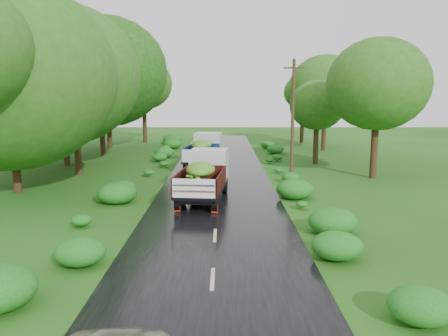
{
  "coord_description": "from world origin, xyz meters",
  "views": [
    {
      "loc": [
        0.31,
        -12.05,
        5.35
      ],
      "look_at": [
        0.36,
        9.54,
        1.7
      ],
      "focal_mm": 35.0,
      "sensor_mm": 36.0,
      "label": 1
    }
  ],
  "objects": [
    {
      "name": "ground",
      "position": [
        0.0,
        0.0,
        0.0
      ],
      "size": [
        120.0,
        120.0,
        0.0
      ],
      "primitive_type": "plane",
      "color": "#1F430E",
      "rests_on": "ground"
    },
    {
      "name": "road",
      "position": [
        0.0,
        5.0,
        0.01
      ],
      "size": [
        6.5,
        80.0,
        0.02
      ],
      "primitive_type": "cube",
      "color": "black",
      "rests_on": "ground"
    },
    {
      "name": "road_lines",
      "position": [
        0.0,
        6.0,
        0.02
      ],
      "size": [
        0.12,
        69.6,
        0.0
      ],
      "color": "#BFB78C",
      "rests_on": "road"
    },
    {
      "name": "truck_near",
      "position": [
        -0.63,
        9.77,
        1.36
      ],
      "size": [
        2.63,
        5.9,
        2.4
      ],
      "rotation": [
        0.0,
        0.0,
        -0.11
      ],
      "color": "black",
      "rests_on": "ground"
    },
    {
      "name": "truck_far",
      "position": [
        -1.06,
        19.87,
        1.37
      ],
      "size": [
        2.8,
        5.99,
        2.43
      ],
      "rotation": [
        0.0,
        0.0,
        -0.14
      ],
      "color": "black",
      "rests_on": "ground"
    },
    {
      "name": "utility_pole",
      "position": [
        4.92,
        16.9,
        3.92
      ],
      "size": [
        1.32,
        0.37,
        7.62
      ],
      "rotation": [
        0.0,
        0.0,
        -0.21
      ],
      "color": "#382616",
      "rests_on": "ground"
    },
    {
      "name": "trees_left",
      "position": [
        -10.7,
        21.65,
        6.75
      ],
      "size": [
        7.25,
        34.42,
        9.72
      ],
      "color": "black",
      "rests_on": "ground"
    },
    {
      "name": "trees_right",
      "position": [
        9.44,
        25.27,
        5.56
      ],
      "size": [
        5.85,
        24.5,
        7.59
      ],
      "color": "black",
      "rests_on": "ground"
    },
    {
      "name": "shrubs",
      "position": [
        0.0,
        14.0,
        0.35
      ],
      "size": [
        11.9,
        44.0,
        0.7
      ],
      "color": "#175F16",
      "rests_on": "ground"
    }
  ]
}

